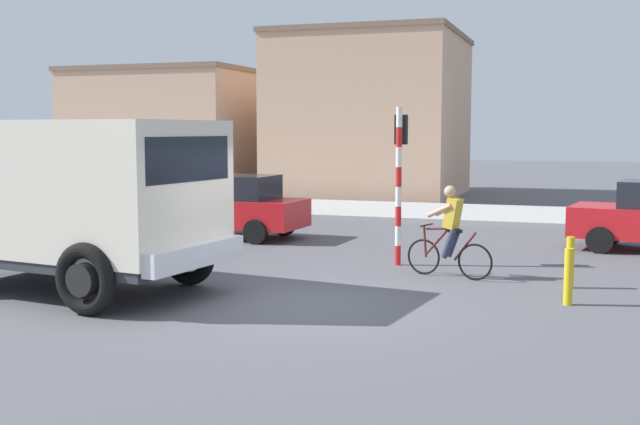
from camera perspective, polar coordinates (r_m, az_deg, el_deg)
ground_plane at (r=12.34m, az=-1.20°, el=-6.81°), size 120.00×120.00×0.00m
sidewalk_far at (r=25.42m, az=9.28°, el=-0.04°), size 80.00×5.00×0.16m
truck_foreground at (r=13.95m, az=-18.06°, el=1.32°), size 5.70×3.36×2.90m
cyclist at (r=14.71m, az=9.46°, el=-1.38°), size 1.67×0.63×1.72m
traffic_light_pole at (r=15.90m, az=5.83°, el=3.58°), size 0.24×0.43×3.20m
car_red_near at (r=20.10m, az=-6.72°, el=0.50°), size 4.09×2.04×1.60m
car_white_mid at (r=22.79m, az=-11.90°, el=1.07°), size 4.23×2.37×1.60m
bollard_near at (r=12.91m, az=17.68°, el=-4.49°), size 0.14×0.14×0.90m
bollard_far at (r=14.29m, az=17.78°, el=-3.49°), size 0.14×0.14×0.90m
building_corner_left at (r=35.93m, az=-10.52°, el=5.89°), size 7.75×7.31×5.39m
building_mid_block at (r=33.06m, az=3.81°, el=7.09°), size 7.33×7.85×6.68m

